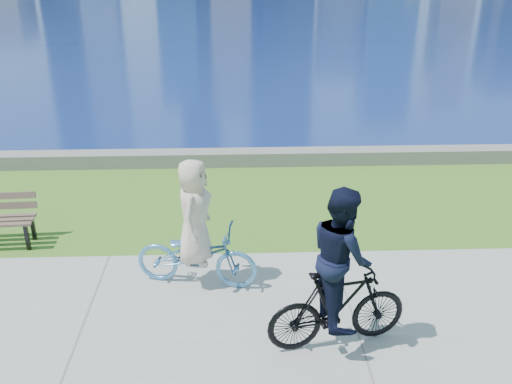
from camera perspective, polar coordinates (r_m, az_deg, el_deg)
The scene contains 5 objects.
ground at distance 9.14m, azimuth -16.59°, elevation -11.87°, with size 320.00×320.00×0.00m, color #3A681B.
concrete_path at distance 9.13m, azimuth -16.59°, elevation -11.82°, with size 80.00×3.50×0.02m, color #969792.
seawall at distance 14.44m, azimuth -11.14°, elevation 3.28°, with size 90.00×0.50×0.35m, color slate.
cyclist_woman at distance 9.13m, azimuth -6.06°, elevation -4.80°, with size 1.08×2.09×2.16m.
cyclist_man at distance 7.76m, azimuth 8.33°, elevation -8.96°, with size 0.94×2.05×2.37m.
Camera 1 is at (2.28, -7.13, 5.24)m, focal length 40.00 mm.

